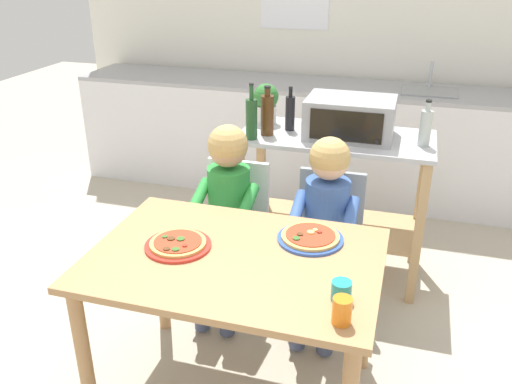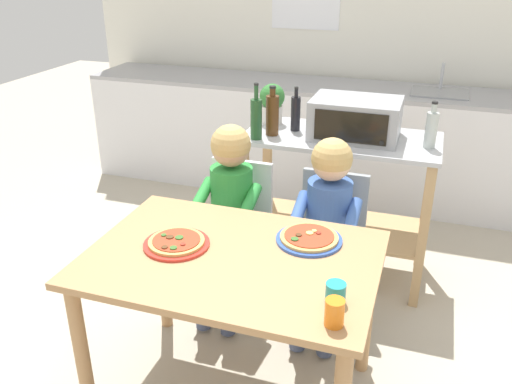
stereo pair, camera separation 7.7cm
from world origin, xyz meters
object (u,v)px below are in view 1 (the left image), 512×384
Objects in this scene: dining_chair_right at (327,238)px; pizza_plate_red_rimmed at (178,244)px; bottle_squat_spirits at (425,127)px; bottle_brown_beer at (267,114)px; bottle_dark_olive_oil at (251,118)px; dining_table at (235,279)px; toaster_oven at (350,118)px; dining_chair_left at (233,225)px; kitchen_island_cart at (333,183)px; potted_herb_plant at (266,102)px; child_in_green_shirt at (225,199)px; child_in_blue_striped_shirt at (325,215)px; bottle_clear_vinegar at (290,113)px; pizza_plate_blue_rimmed at (310,237)px; drinking_cup_teal at (341,291)px; drinking_cup_orange at (342,311)px.

pizza_plate_red_rimmed is (-0.51, -0.70, 0.27)m from dining_chair_right.
bottle_brown_beer is at bearing -176.25° from bottle_squat_spirits.
dining_table is at bearing -76.89° from bottle_dark_olive_oil.
toaster_oven is 1.32m from pizza_plate_red_rimmed.
dining_chair_left is at bearing 109.47° from dining_table.
kitchen_island_cart is 0.64m from bottle_dark_olive_oil.
potted_herb_plant is 0.23× the size of child_in_green_shirt.
child_in_blue_striped_shirt reaches higher than dining_table.
toaster_oven is 0.46× the size of child_in_green_shirt.
pizza_plate_red_rimmed is (-0.51, -0.58, 0.07)m from child_in_blue_striped_shirt.
bottle_clear_vinegar is 0.77m from child_in_blue_striped_shirt.
pizza_plate_blue_rimmed is at bearing -91.30° from toaster_oven.
kitchen_island_cart is 1.28m from pizza_plate_red_rimmed.
pizza_plate_blue_rimmed is (0.33, -0.99, -0.24)m from bottle_clear_vinegar.
bottle_clear_vinegar is at bearing 123.14° from dining_chair_right.
bottle_clear_vinegar reaches higher than toaster_oven.
child_in_green_shirt is at bearing -131.75° from toaster_oven.
potted_herb_plant reaches higher than drinking_cup_teal.
dining_chair_left is 0.76m from pizza_plate_blue_rimmed.
kitchen_island_cart is 0.60m from child_in_blue_striped_shirt.
dining_table is 1.44× the size of dining_chair_left.
bottle_dark_olive_oil is at bearing 118.60° from drinking_cup_orange.
bottle_squat_spirits is at bearing 3.75° from bottle_brown_beer.
potted_herb_plant is at bearing 151.09° from bottle_clear_vinegar.
pizza_plate_red_rimmed is (-0.01, -1.30, -0.26)m from potted_herb_plant.
bottle_squat_spirits is at bearing 65.20° from pizza_plate_blue_rimmed.
pizza_plate_blue_rimmed is at bearing -57.39° from bottle_dark_olive_oil.
toaster_oven is (0.07, 0.00, 0.41)m from kitchen_island_cart.
bottle_dark_olive_oil reaches higher than potted_herb_plant.
kitchen_island_cart reaches higher than dining_chair_left.
drinking_cup_teal is (0.70, -0.76, 0.08)m from child_in_green_shirt.
bottle_dark_olive_oil reaches higher than dining_chair_right.
bottle_clear_vinegar is 1.07× the size of potted_herb_plant.
drinking_cup_orange is at bearing -82.94° from toaster_oven.
bottle_brown_beer is at bearing -131.34° from bottle_clear_vinegar.
drinking_cup_orange is (0.71, -1.60, -0.23)m from potted_herb_plant.
child_in_green_shirt reaches higher than pizza_plate_red_rimmed.
pizza_plate_blue_rimmed is (0.05, -0.97, 0.16)m from kitchen_island_cart.
bottle_dark_olive_oil is 1.02m from pizza_plate_red_rimmed.
potted_herb_plant is at bearing 90.76° from bottle_dark_olive_oil.
child_in_green_shirt is (-0.94, -0.56, -0.30)m from bottle_squat_spirits.
bottle_brown_beer is 2.94× the size of drinking_cup_orange.
drinking_cup_teal is (0.16, -1.36, -0.22)m from toaster_oven.
dining_chair_left is 8.47× the size of drinking_cup_orange.
pizza_plate_blue_rimmed is at bearing -35.97° from child_in_green_shirt.
child_in_green_shirt reaches higher than pizza_plate_blue_rimmed.
dining_chair_right is 0.56m from pizza_plate_blue_rimmed.
kitchen_island_cart is 4.28× the size of bottle_clear_vinegar.
potted_herb_plant is at bearing 89.38° from pizza_plate_red_rimmed.
kitchen_island_cart is 1.07× the size of child_in_blue_striped_shirt.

